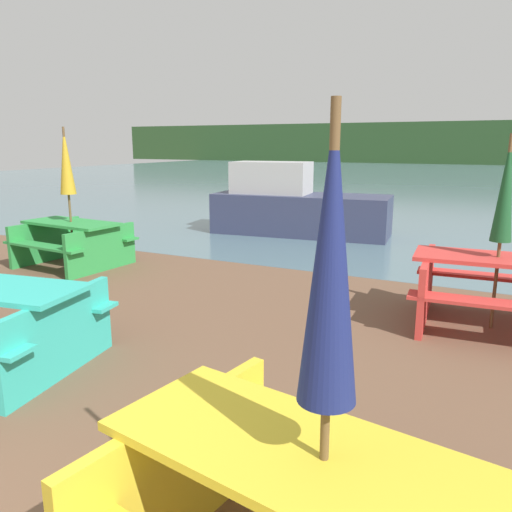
# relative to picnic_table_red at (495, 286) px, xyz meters

# --- Properties ---
(water) EXTENTS (60.00, 50.00, 0.00)m
(water) POSITION_rel_picnic_table_red_xyz_m (-2.92, 26.44, -0.47)
(water) COLOR slate
(water) RESTS_ON ground_plane
(far_treeline) EXTENTS (80.00, 1.60, 4.00)m
(far_treeline) POSITION_rel_picnic_table_red_xyz_m (-2.92, 46.44, 1.53)
(far_treeline) COLOR #284723
(far_treeline) RESTS_ON water
(picnic_table_red) EXTENTS (1.76, 1.48, 0.79)m
(picnic_table_red) POSITION_rel_picnic_table_red_xyz_m (0.00, 0.00, 0.00)
(picnic_table_red) COLOR red
(picnic_table_red) RESTS_ON ground_plane
(picnic_table_green) EXTENTS (1.71, 1.50, 0.73)m
(picnic_table_green) POSITION_rel_picnic_table_red_xyz_m (-6.23, 0.08, -0.03)
(picnic_table_green) COLOR green
(picnic_table_green) RESTS_ON ground_plane
(umbrella_navy) EXTENTS (0.23, 0.23, 2.12)m
(umbrella_navy) POSITION_rel_picnic_table_red_xyz_m (-0.55, -4.08, 1.07)
(umbrella_navy) COLOR brown
(umbrella_navy) RESTS_ON ground_plane
(umbrella_darkgreen) EXTENTS (0.21, 0.21, 2.06)m
(umbrella_darkgreen) POSITION_rel_picnic_table_red_xyz_m (0.00, 0.00, 1.02)
(umbrella_darkgreen) COLOR brown
(umbrella_darkgreen) RESTS_ON ground_plane
(umbrella_gold) EXTENTS (0.24, 0.24, 2.22)m
(umbrella_gold) POSITION_rel_picnic_table_red_xyz_m (-6.23, 0.08, 1.20)
(umbrella_gold) COLOR brown
(umbrella_gold) RESTS_ON ground_plane
(boat) EXTENTS (3.93, 1.68, 1.57)m
(boat) POSITION_rel_picnic_table_red_xyz_m (-4.10, 4.45, 0.12)
(boat) COLOR #333856
(boat) RESTS_ON water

